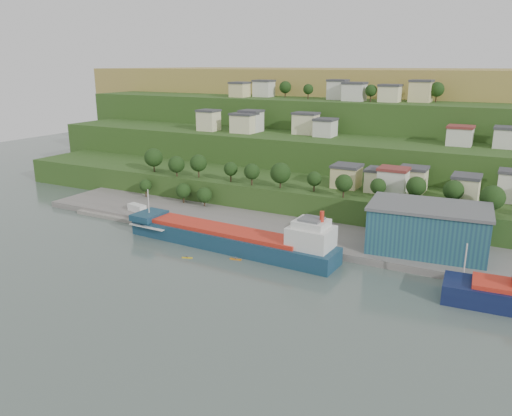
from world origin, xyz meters
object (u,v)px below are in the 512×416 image
Objects in this scene: cargo_ship_near at (235,240)px; warehouse at (428,228)px; kayak_orange at (236,259)px; caravan at (137,209)px.

cargo_ship_near reaches higher than warehouse.
warehouse is (48.83, 18.94, 5.77)m from cargo_ship_near.
cargo_ship_near is 19.57× the size of kayak_orange.
warehouse is 52.29m from kayak_orange.
caravan is 52.90m from kayak_orange.
caravan reaches higher than kayak_orange.
kayak_orange is (-44.73, -25.82, -8.19)m from warehouse.
warehouse reaches higher than caravan.
cargo_ship_near is 46.92m from caravan.
kayak_orange is (4.10, -6.88, -2.42)m from cargo_ship_near.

